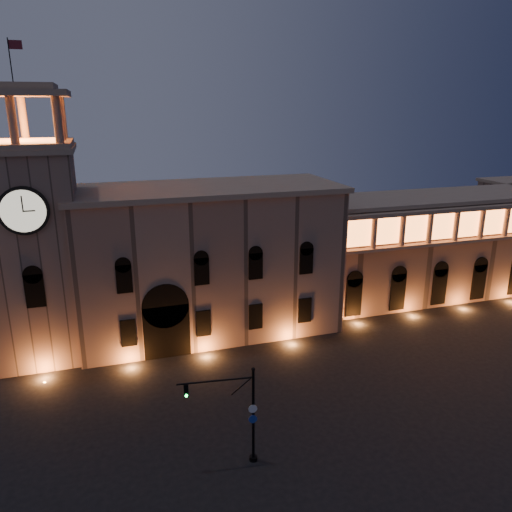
# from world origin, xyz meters

# --- Properties ---
(ground) EXTENTS (160.00, 160.00, 0.00)m
(ground) POSITION_xyz_m (0.00, 0.00, 0.00)
(ground) COLOR black
(ground) RESTS_ON ground
(government_building) EXTENTS (30.80, 12.80, 17.60)m
(government_building) POSITION_xyz_m (-2.08, 21.93, 8.77)
(government_building) COLOR #8D6D5C
(government_building) RESTS_ON ground
(clock_tower) EXTENTS (9.80, 9.80, 32.40)m
(clock_tower) POSITION_xyz_m (-20.50, 20.98, 12.50)
(clock_tower) COLOR #8D6D5C
(clock_tower) RESTS_ON ground
(colonnade_wing) EXTENTS (40.60, 11.50, 14.50)m
(colonnade_wing) POSITION_xyz_m (32.00, 23.92, 7.33)
(colonnade_wing) COLOR #886857
(colonnade_wing) RESTS_ON ground
(traffic_light) EXTENTS (5.87, 1.10, 8.10)m
(traffic_light) POSITION_xyz_m (-4.97, -2.45, 4.25)
(traffic_light) COLOR black
(traffic_light) RESTS_ON ground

